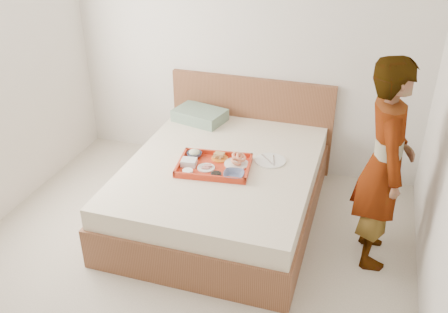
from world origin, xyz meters
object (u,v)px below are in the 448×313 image
bed (222,189)px  dinner_plate (270,161)px  tray (214,165)px  person (384,165)px

bed → dinner_plate: bearing=20.6°
bed → tray: bearing=-107.0°
bed → tray: (-0.03, -0.11, 0.29)m
bed → person: person is taller
dinner_plate → person: (0.90, -0.31, 0.28)m
bed → dinner_plate: dinner_plate is taller
bed → tray: tray is taller
tray → person: (1.32, -0.06, 0.26)m
bed → tray: size_ratio=3.37×
tray → bed: bearing=65.9°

